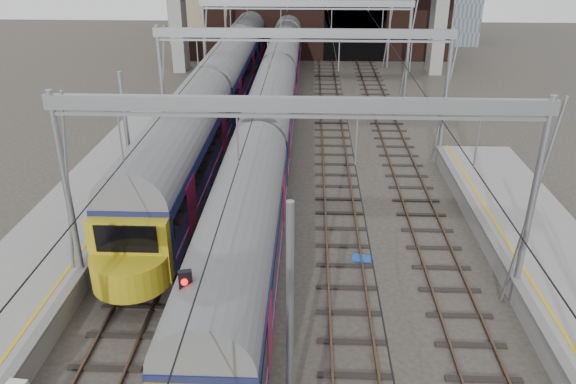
{
  "coord_description": "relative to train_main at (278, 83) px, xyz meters",
  "views": [
    {
      "loc": [
        0.43,
        -9.81,
        12.76
      ],
      "look_at": [
        -0.47,
        12.34,
        2.4
      ],
      "focal_mm": 35.0,
      "sensor_mm": 36.0,
      "label": 1
    }
  ],
  "objects": [
    {
      "name": "train_main",
      "position": [
        0.0,
        0.0,
        0.0
      ],
      "size": [
        2.76,
        63.76,
        4.76
      ],
      "color": "black",
      "rests_on": "ground"
    },
    {
      "name": "tracks",
      "position": [
        2.0,
        -16.35,
        -2.44
      ],
      "size": [
        14.4,
        80.0,
        0.22
      ],
      "color": "#4C3828",
      "rests_on": "ground"
    },
    {
      "name": "retaining_wall",
      "position": [
        3.4,
        20.58,
        1.87
      ],
      "size": [
        28.0,
        2.75,
        9.0
      ],
      "color": "#321C16",
      "rests_on": "ground"
    },
    {
      "name": "equip_cover_b",
      "position": [
        4.74,
        -20.57,
        -2.41
      ],
      "size": [
        0.93,
        0.75,
        0.1
      ],
      "primitive_type": "cube",
      "rotation": [
        0.0,
        0.0,
        -0.24
      ],
      "color": "blue",
      "rests_on": "ground"
    },
    {
      "name": "signal_near_left",
      "position": [
        -0.66,
        -29.21,
        0.66
      ],
      "size": [
        0.39,
        0.47,
        4.97
      ],
      "rotation": [
        0.0,
        0.0,
        0.26
      ],
      "color": "black",
      "rests_on": "ground"
    },
    {
      "name": "overhead_line",
      "position": [
        2.0,
        -9.87,
        4.11
      ],
      "size": [
        16.8,
        80.0,
        8.0
      ],
      "color": "gray",
      "rests_on": "ground"
    },
    {
      "name": "train_second",
      "position": [
        -4.0,
        2.06,
        0.16
      ],
      "size": [
        3.03,
        52.43,
        5.13
      ],
      "color": "black",
      "rests_on": "ground"
    }
  ]
}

